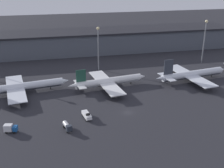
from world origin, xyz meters
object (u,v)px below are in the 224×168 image
object	(u,v)px
airplane_3	(192,74)
service_vehicle_0	(10,128)
airplane_2	(108,82)
airplane_1	(19,87)
service_vehicle_3	(67,126)
service_vehicle_4	(87,115)

from	to	relation	value
airplane_3	service_vehicle_0	distance (m)	97.43
service_vehicle_0	airplane_2	bearing A→B (deg)	50.59
airplane_1	service_vehicle_0	world-z (taller)	airplane_1
airplane_2	airplane_1	bearing A→B (deg)	169.36
airplane_2	service_vehicle_3	distance (m)	44.43
airplane_1	airplane_3	size ratio (longest dim) A/B	1.10
airplane_1	service_vehicle_3	distance (m)	44.35
airplane_1	service_vehicle_0	distance (m)	36.44
airplane_1	service_vehicle_0	xyz separation A→B (m)	(-0.29, -36.41, -1.50)
airplane_3	service_vehicle_3	size ratio (longest dim) A/B	7.35
airplane_3	service_vehicle_4	distance (m)	68.73
airplane_2	service_vehicle_3	size ratio (longest dim) A/B	6.91
service_vehicle_0	airplane_1	bearing A→B (deg)	102.13
service_vehicle_4	airplane_3	bearing A→B (deg)	105.21
service_vehicle_3	service_vehicle_4	bearing A→B (deg)	117.08
service_vehicle_0	airplane_3	bearing A→B (deg)	33.35
airplane_3	airplane_1	bearing A→B (deg)	170.33
airplane_3	service_vehicle_0	size ratio (longest dim) A/B	8.82
service_vehicle_0	service_vehicle_3	world-z (taller)	service_vehicle_0
airplane_1	service_vehicle_0	size ratio (longest dim) A/B	9.67
airplane_3	service_vehicle_4	bearing A→B (deg)	-162.70
airplane_3	service_vehicle_4	size ratio (longest dim) A/B	6.26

